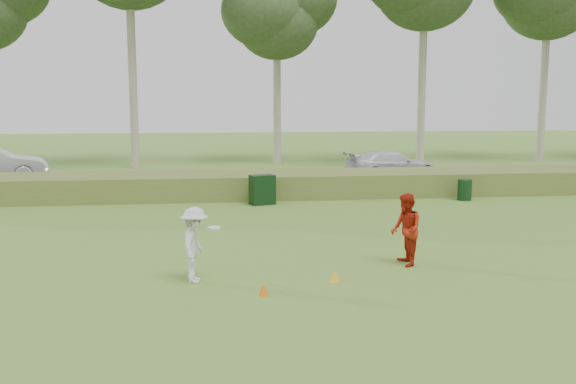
{
  "coord_description": "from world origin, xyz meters",
  "views": [
    {
      "loc": [
        -2.17,
        -12.84,
        3.77
      ],
      "look_at": [
        0.0,
        4.0,
        1.3
      ],
      "focal_mm": 40.0,
      "sensor_mm": 36.0,
      "label": 1
    }
  ],
  "objects": [
    {
      "name": "car_right",
      "position": [
        6.55,
        16.45,
        0.7
      ],
      "size": [
        4.63,
        2.43,
        1.28
      ],
      "primitive_type": "imported",
      "rotation": [
        0.0,
        0.0,
        1.72
      ],
      "color": "silver",
      "rests_on": "park_road"
    },
    {
      "name": "cone_orange",
      "position": [
        -1.1,
        -0.89,
        0.12
      ],
      "size": [
        0.21,
        0.21,
        0.24
      ],
      "primitive_type": "cone",
      "color": "orange",
      "rests_on": "ground"
    },
    {
      "name": "utility_cabinet",
      "position": [
        -0.18,
        9.89,
        0.53
      ],
      "size": [
        0.98,
        0.77,
        1.06
      ],
      "primitive_type": "cube",
      "rotation": [
        0.0,
        0.0,
        0.32
      ],
      "color": "black",
      "rests_on": "ground"
    },
    {
      "name": "park_road",
      "position": [
        0.0,
        17.0,
        0.03
      ],
      "size": [
        80.0,
        6.0,
        0.06
      ],
      "primitive_type": "cube",
      "color": "#2D2D2D",
      "rests_on": "ground"
    },
    {
      "name": "player_white",
      "position": [
        -2.43,
        0.24,
        0.79
      ],
      "size": [
        0.91,
        1.1,
        1.57
      ],
      "rotation": [
        0.0,
        0.0,
        1.4
      ],
      "color": "silver",
      "rests_on": "ground"
    },
    {
      "name": "trash_bin",
      "position": [
        7.44,
        9.9,
        0.39
      ],
      "size": [
        0.62,
        0.62,
        0.78
      ],
      "primitive_type": "cylinder",
      "rotation": [
        0.0,
        0.0,
        0.22
      ],
      "color": "black",
      "rests_on": "ground"
    },
    {
      "name": "cone_yellow",
      "position": [
        0.46,
        -0.12,
        0.12
      ],
      "size": [
        0.22,
        0.22,
        0.24
      ],
      "primitive_type": "cone",
      "color": "gold",
      "rests_on": "ground"
    },
    {
      "name": "ground",
      "position": [
        0.0,
        0.0,
        0.0
      ],
      "size": [
        120.0,
        120.0,
        0.0
      ],
      "primitive_type": "plane",
      "color": "#477326",
      "rests_on": "ground"
    },
    {
      "name": "player_red",
      "position": [
        2.31,
        0.98,
        0.83
      ],
      "size": [
        0.64,
        0.81,
        1.66
      ],
      "primitive_type": "imported",
      "rotation": [
        0.0,
        0.0,
        -1.58
      ],
      "color": "#9F1D0D",
      "rests_on": "ground"
    },
    {
      "name": "reed_strip",
      "position": [
        0.0,
        12.0,
        0.45
      ],
      "size": [
        80.0,
        3.0,
        0.9
      ],
      "primitive_type": "cube",
      "color": "#536428",
      "rests_on": "ground"
    },
    {
      "name": "tree_4",
      "position": [
        2.0,
        24.5,
        8.59
      ],
      "size": [
        6.24,
        6.24,
        11.5
      ],
      "color": "gray",
      "rests_on": "ground"
    }
  ]
}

